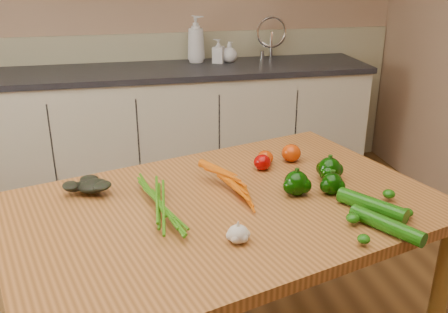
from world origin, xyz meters
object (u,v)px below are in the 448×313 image
pepper_a (296,183)px  tomato_a (262,162)px  soap_bottle_b (218,51)px  carrot_bunch (209,189)px  garlic_bulb (238,234)px  tomato_c (291,153)px  zucchini_b (387,225)px  pepper_c (332,184)px  pepper_b (329,169)px  tomato_b (265,158)px  table (225,226)px  soap_bottle_c (229,52)px  leafy_greens (90,180)px  soap_bottle_a (196,39)px  zucchini_a (372,205)px

pepper_a → tomato_a: (-0.06, 0.25, -0.01)m
soap_bottle_b → carrot_bunch: 2.05m
garlic_bulb → tomato_c: bearing=57.5°
carrot_bunch → zucchini_b: size_ratio=1.11×
carrot_bunch → pepper_c: bearing=-23.8°
pepper_b → tomato_a: (-0.23, 0.15, -0.01)m
pepper_c → zucchini_b: (0.06, -0.30, -0.02)m
tomato_c → tomato_b: bearing=-173.8°
garlic_bulb → pepper_a: size_ratio=0.74×
carrot_bunch → zucchini_b: bearing=-51.2°
table → garlic_bulb: size_ratio=25.75×
soap_bottle_c → leafy_greens: soap_bottle_c is taller
garlic_bulb → pepper_a: 0.40m
soap_bottle_c → tomato_c: soap_bottle_c is taller
soap_bottle_a → pepper_c: bearing=-135.6°
zucchini_b → soap_bottle_c: bearing=89.8°
pepper_c → pepper_a: bearing=171.0°
pepper_b → zucchini_a: size_ratio=0.37×
carrot_bunch → table: bearing=-67.9°
tomato_a → soap_bottle_c: bearing=81.8°
leafy_greens → pepper_b: (0.92, -0.07, -0.01)m
garlic_bulb → zucchini_b: 0.48m
carrot_bunch → tomato_c: (0.41, 0.27, -0.00)m
pepper_b → tomato_c: bearing=111.1°
carrot_bunch → pepper_a: pepper_a is taller
tomato_c → zucchini_b: 0.64m
table → garlic_bulb: 0.28m
zucchini_b → zucchini_a: bearing=83.5°
tomato_a → tomato_c: bearing=23.3°
pepper_b → pepper_c: (-0.04, -0.12, -0.01)m
table → zucchini_a: size_ratio=6.99×
tomato_c → zucchini_b: bearing=-80.6°
garlic_bulb → soap_bottle_a: bearing=84.1°
pepper_a → tomato_c: size_ratio=1.11×
carrot_bunch → garlic_bulb: carrot_bunch is taller
leafy_greens → tomato_a: size_ratio=3.04×
carrot_bunch → zucchini_a: carrot_bunch is taller
leafy_greens → pepper_a: bearing=-12.8°
soap_bottle_c → zucchini_b: soap_bottle_c is taller
leafy_greens → zucchini_a: 1.02m
tomato_a → soap_bottle_b: bearing=84.4°
soap_bottle_a → carrot_bunch: 2.09m
leafy_greens → garlic_bulb: bearing=-44.3°
leafy_greens → table: bearing=-21.9°
table → soap_bottle_c: 2.14m
soap_bottle_b → leafy_greens: 2.06m
garlic_bulb → pepper_a: bearing=44.1°
soap_bottle_b → pepper_c: soap_bottle_b is taller
carrot_bunch → leafy_greens: size_ratio=1.30×
pepper_b → tomato_b: pepper_b is taller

